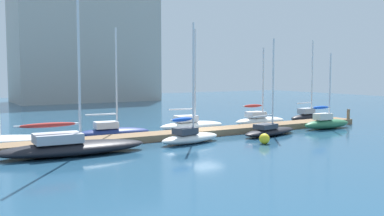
{
  "coord_description": "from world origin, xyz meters",
  "views": [
    {
      "loc": [
        -19.08,
        -29.28,
        5.05
      ],
      "look_at": [
        0.0,
        2.0,
        2.0
      ],
      "focal_mm": 42.18,
      "sensor_mm": 36.0,
      "label": 1
    }
  ],
  "objects": [
    {
      "name": "dock_piling_far_end",
      "position": [
        15.47,
        -0.93,
        0.71
      ],
      "size": [
        0.28,
        0.28,
        1.43
      ],
      "primitive_type": "cylinder",
      "color": "#846647",
      "rests_on": "ground_plane"
    },
    {
      "name": "harbor_building_distant",
      "position": [
        4.8,
        43.61,
        9.18
      ],
      "size": [
        22.57,
        10.77,
        18.35
      ],
      "primitive_type": "cube",
      "color": "#ADA89E",
      "rests_on": "ground_plane"
    },
    {
      "name": "sailboat_1",
      "position": [
        -11.41,
        -2.84,
        0.62
      ],
      "size": [
        9.04,
        2.97,
        13.98
      ],
      "rotation": [
        0.0,
        0.0,
        -0.04
      ],
      "color": "black",
      "rests_on": "ground_plane"
    },
    {
      "name": "sailboat_5",
      "position": [
        4.21,
        -2.71,
        0.42
      ],
      "size": [
        6.0,
        2.8,
        7.52
      ],
      "rotation": [
        0.0,
        0.0,
        0.21
      ],
      "color": "black",
      "rests_on": "ground_plane"
    },
    {
      "name": "sailboat_7",
      "position": [
        11.08,
        -2.21,
        0.59
      ],
      "size": [
        5.07,
        1.44,
        6.56
      ],
      "rotation": [
        0.0,
        0.0,
        -0.03
      ],
      "color": "#2D7047",
      "rests_on": "ground_plane"
    },
    {
      "name": "dock_pier",
      "position": [
        0.0,
        0.0,
        0.24
      ],
      "size": [
        31.74,
        2.16,
        0.48
      ],
      "primitive_type": "cube",
      "color": "#846647",
      "rests_on": "ground_plane"
    },
    {
      "name": "sailboat_2",
      "position": [
        -6.69,
        2.5,
        0.52
      ],
      "size": [
        5.78,
        2.28,
        8.23
      ],
      "rotation": [
        0.0,
        0.0,
        -0.1
      ],
      "color": "navy",
      "rests_on": "ground_plane"
    },
    {
      "name": "sailboat_6",
      "position": [
        7.76,
        2.74,
        0.55
      ],
      "size": [
        5.49,
        1.94,
        7.14
      ],
      "rotation": [
        0.0,
        0.0,
        -0.03
      ],
      "color": "white",
      "rests_on": "ground_plane"
    },
    {
      "name": "sailboat_3",
      "position": [
        -3.06,
        -2.72,
        0.53
      ],
      "size": [
        5.22,
        2.53,
        8.34
      ],
      "rotation": [
        0.0,
        0.0,
        0.2
      ],
      "color": "white",
      "rests_on": "ground_plane"
    },
    {
      "name": "mooring_buoy_yellow",
      "position": [
        1.17,
        -5.67,
        0.37
      ],
      "size": [
        0.74,
        0.74,
        0.74
      ],
      "primitive_type": "sphere",
      "color": "yellow",
      "rests_on": "ground_plane"
    },
    {
      "name": "sailboat_8",
      "position": [
        14.05,
        2.66,
        0.56
      ],
      "size": [
        5.35,
        1.93,
        8.0
      ],
      "rotation": [
        0.0,
        0.0,
        0.1
      ],
      "color": "black",
      "rests_on": "ground_plane"
    },
    {
      "name": "ground_plane",
      "position": [
        0.0,
        0.0,
        0.0
      ],
      "size": [
        120.0,
        120.0,
        0.0
      ],
      "primitive_type": "plane",
      "color": "navy"
    },
    {
      "name": "sailboat_4",
      "position": [
        0.58,
        3.07,
        0.53
      ],
      "size": [
        5.99,
        2.26,
        8.51
      ],
      "rotation": [
        0.0,
        0.0,
        -0.07
      ],
      "color": "white",
      "rests_on": "ground_plane"
    }
  ]
}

